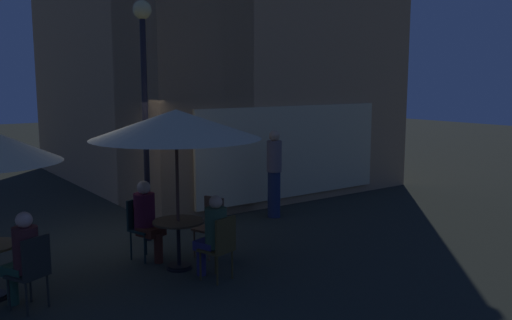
{
  "coord_description": "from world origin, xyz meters",
  "views": [
    {
      "loc": [
        -3.48,
        -8.72,
        2.88
      ],
      "look_at": [
        1.82,
        -1.44,
        1.55
      ],
      "focal_mm": 37.88,
      "sensor_mm": 36.0,
      "label": 1
    }
  ],
  "objects_px": {
    "cafe_chair_2": "(221,243)",
    "cafe_chair_3": "(211,221)",
    "patron_seated_0": "(23,254)",
    "patron_seated_1": "(147,216)",
    "patron_standing_3": "(274,173)",
    "cafe_table_1": "(178,233)",
    "cafe_chair_0": "(32,267)",
    "street_lamp_near_corner": "(144,77)",
    "patron_seated_2": "(213,232)",
    "cafe_chair_1": "(141,223)",
    "patio_umbrella_1": "(176,125)"
  },
  "relations": [
    {
      "from": "patron_seated_0",
      "to": "patron_standing_3",
      "type": "distance_m",
      "value": 5.71
    },
    {
      "from": "patio_umbrella_1",
      "to": "patron_seated_0",
      "type": "height_order",
      "value": "patio_umbrella_1"
    },
    {
      "from": "cafe_chair_0",
      "to": "cafe_chair_2",
      "type": "distance_m",
      "value": 2.51
    },
    {
      "from": "cafe_table_1",
      "to": "patron_seated_0",
      "type": "relative_size",
      "value": 0.61
    },
    {
      "from": "cafe_chair_3",
      "to": "patron_standing_3",
      "type": "relative_size",
      "value": 0.52
    },
    {
      "from": "patron_seated_0",
      "to": "patron_seated_1",
      "type": "bearing_deg",
      "value": -94.26
    },
    {
      "from": "cafe_chair_2",
      "to": "patron_seated_2",
      "type": "height_order",
      "value": "patron_seated_2"
    },
    {
      "from": "cafe_chair_3",
      "to": "cafe_chair_2",
      "type": "bearing_deg",
      "value": 46.03
    },
    {
      "from": "patio_umbrella_1",
      "to": "cafe_table_1",
      "type": "bearing_deg",
      "value": 0.0
    },
    {
      "from": "cafe_chair_3",
      "to": "patron_seated_0",
      "type": "xyz_separation_m",
      "value": [
        -3.02,
        -0.43,
        0.13
      ]
    },
    {
      "from": "cafe_table_1",
      "to": "street_lamp_near_corner",
      "type": "bearing_deg",
      "value": 81.19
    },
    {
      "from": "cafe_chair_1",
      "to": "cafe_chair_0",
      "type": "bearing_deg",
      "value": -78.64
    },
    {
      "from": "street_lamp_near_corner",
      "to": "cafe_chair_2",
      "type": "relative_size",
      "value": 4.44
    },
    {
      "from": "patron_seated_0",
      "to": "patron_seated_1",
      "type": "xyz_separation_m",
      "value": [
        2.06,
        0.83,
        0.02
      ]
    },
    {
      "from": "cafe_chair_3",
      "to": "patron_seated_1",
      "type": "distance_m",
      "value": 1.05
    },
    {
      "from": "cafe_table_1",
      "to": "patio_umbrella_1",
      "type": "relative_size",
      "value": 0.3
    },
    {
      "from": "cafe_chair_1",
      "to": "patron_seated_1",
      "type": "xyz_separation_m",
      "value": [
        0.04,
        -0.14,
        0.14
      ]
    },
    {
      "from": "patio_umbrella_1",
      "to": "street_lamp_near_corner",
      "type": "bearing_deg",
      "value": 81.19
    },
    {
      "from": "street_lamp_near_corner",
      "to": "patron_seated_0",
      "type": "xyz_separation_m",
      "value": [
        -2.53,
        -1.8,
        -2.23
      ]
    },
    {
      "from": "cafe_table_1",
      "to": "cafe_chair_3",
      "type": "xyz_separation_m",
      "value": [
        0.74,
        0.26,
        0.01
      ]
    },
    {
      "from": "cafe_table_1",
      "to": "cafe_chair_0",
      "type": "relative_size",
      "value": 0.81
    },
    {
      "from": "patron_seated_2",
      "to": "patron_standing_3",
      "type": "bearing_deg",
      "value": -67.9
    },
    {
      "from": "cafe_chair_0",
      "to": "patron_seated_0",
      "type": "height_order",
      "value": "patron_seated_0"
    },
    {
      "from": "cafe_chair_2",
      "to": "patron_seated_2",
      "type": "distance_m",
      "value": 0.21
    },
    {
      "from": "cafe_table_1",
      "to": "cafe_chair_3",
      "type": "bearing_deg",
      "value": 19.53
    },
    {
      "from": "cafe_chair_0",
      "to": "cafe_chair_3",
      "type": "relative_size",
      "value": 1.0
    },
    {
      "from": "street_lamp_near_corner",
      "to": "patron_standing_3",
      "type": "distance_m",
      "value": 3.5
    },
    {
      "from": "street_lamp_near_corner",
      "to": "patron_seated_1",
      "type": "bearing_deg",
      "value": -115.69
    },
    {
      "from": "cafe_chair_2",
      "to": "cafe_chair_3",
      "type": "relative_size",
      "value": 0.98
    },
    {
      "from": "cafe_chair_2",
      "to": "patron_seated_0",
      "type": "xyz_separation_m",
      "value": [
        -2.52,
        0.67,
        0.15
      ]
    },
    {
      "from": "patio_umbrella_1",
      "to": "patron_seated_1",
      "type": "xyz_separation_m",
      "value": [
        -0.22,
        0.66,
        -1.5
      ]
    },
    {
      "from": "patron_seated_0",
      "to": "patron_standing_3",
      "type": "bearing_deg",
      "value": -97.62
    },
    {
      "from": "cafe_chair_1",
      "to": "cafe_chair_2",
      "type": "relative_size",
      "value": 1.03
    },
    {
      "from": "cafe_chair_0",
      "to": "cafe_chair_3",
      "type": "bearing_deg",
      "value": -105.28
    },
    {
      "from": "patio_umbrella_1",
      "to": "cafe_chair_0",
      "type": "relative_size",
      "value": 2.65
    },
    {
      "from": "street_lamp_near_corner",
      "to": "cafe_table_1",
      "type": "height_order",
      "value": "street_lamp_near_corner"
    },
    {
      "from": "cafe_chair_0",
      "to": "patron_standing_3",
      "type": "relative_size",
      "value": 0.52
    },
    {
      "from": "cafe_chair_3",
      "to": "patron_seated_1",
      "type": "bearing_deg",
      "value": -42.08
    },
    {
      "from": "patron_standing_3",
      "to": "patron_seated_2",
      "type": "bearing_deg",
      "value": -51.25
    },
    {
      "from": "cafe_chair_2",
      "to": "patron_seated_0",
      "type": "distance_m",
      "value": 2.61
    },
    {
      "from": "patron_seated_1",
      "to": "patron_standing_3",
      "type": "height_order",
      "value": "patron_standing_3"
    },
    {
      "from": "patio_umbrella_1",
      "to": "cafe_chair_3",
      "type": "distance_m",
      "value": 1.83
    },
    {
      "from": "cafe_chair_3",
      "to": "patron_seated_2",
      "type": "xyz_separation_m",
      "value": [
        -0.54,
        -0.95,
        0.13
      ]
    },
    {
      "from": "cafe_chair_1",
      "to": "patron_seated_1",
      "type": "relative_size",
      "value": 0.76
    },
    {
      "from": "cafe_table_1",
      "to": "patron_standing_3",
      "type": "bearing_deg",
      "value": 27.7
    },
    {
      "from": "cafe_chair_0",
      "to": "cafe_chair_2",
      "type": "bearing_deg",
      "value": -128.34
    },
    {
      "from": "patron_seated_1",
      "to": "cafe_chair_1",
      "type": "bearing_deg",
      "value": 180.0
    },
    {
      "from": "cafe_table_1",
      "to": "patron_seated_0",
      "type": "xyz_separation_m",
      "value": [
        -2.27,
        -0.16,
        0.14
      ]
    },
    {
      "from": "patron_standing_3",
      "to": "patron_seated_0",
      "type": "bearing_deg",
      "value": -71.23
    },
    {
      "from": "patio_umbrella_1",
      "to": "patron_standing_3",
      "type": "xyz_separation_m",
      "value": [
        3.14,
        1.65,
        -1.28
      ]
    }
  ]
}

